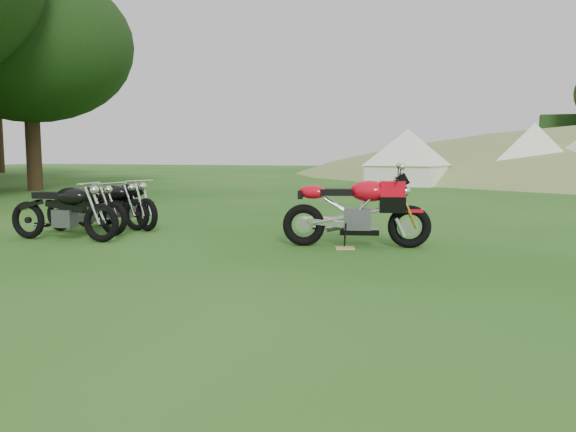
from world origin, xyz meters
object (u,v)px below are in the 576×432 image
(vintage_moto_b, at_px, (63,210))
(vintage_moto_d, at_px, (126,202))
(vintage_moto_c, at_px, (85,206))
(tent_mid, at_px, (534,155))
(tent_left, at_px, (408,157))
(sport_motorcycle, at_px, (356,205))
(vintage_moto_a, at_px, (109,203))
(plywood_board, at_px, (345,248))

(vintage_moto_b, bearing_deg, vintage_moto_d, 85.77)
(vintage_moto_c, distance_m, tent_mid, 22.04)
(vintage_moto_c, xyz_separation_m, vintage_moto_d, (0.25, 0.82, 0.01))
(vintage_moto_c, distance_m, tent_left, 18.03)
(vintage_moto_d, distance_m, tent_left, 17.17)
(sport_motorcycle, distance_m, tent_left, 17.62)
(vintage_moto_b, bearing_deg, vintage_moto_a, 95.36)
(sport_motorcycle, distance_m, plywood_board, 0.68)
(sport_motorcycle, relative_size, vintage_moto_b, 1.10)
(tent_mid, bearing_deg, tent_left, -151.17)
(vintage_moto_d, xyz_separation_m, tent_mid, (8.37, 19.44, 0.88))
(plywood_board, relative_size, tent_left, 0.09)
(plywood_board, distance_m, tent_left, 17.89)
(vintage_moto_b, xyz_separation_m, tent_left, (2.97, 18.54, 0.77))
(sport_motorcycle, height_order, vintage_moto_d, sport_motorcycle)
(plywood_board, bearing_deg, tent_mid, 79.13)
(vintage_moto_d, bearing_deg, vintage_moto_c, -85.00)
(plywood_board, height_order, tent_left, tent_left)
(tent_left, bearing_deg, vintage_moto_a, -89.12)
(vintage_moto_a, bearing_deg, sport_motorcycle, 1.82)
(vintage_moto_b, height_order, tent_mid, tent_mid)
(tent_mid, bearing_deg, vintage_moto_a, -110.10)
(plywood_board, bearing_deg, vintage_moto_b, -170.31)
(tent_mid, bearing_deg, sport_motorcycle, -97.07)
(plywood_board, height_order, tent_mid, tent_mid)
(plywood_board, xyz_separation_m, vintage_moto_b, (-4.48, -0.76, 0.50))
(vintage_moto_a, relative_size, vintage_moto_d, 0.97)
(vintage_moto_c, bearing_deg, tent_mid, 74.10)
(plywood_board, relative_size, vintage_moto_b, 0.14)
(vintage_moto_a, height_order, vintage_moto_b, vintage_moto_b)
(plywood_board, height_order, vintage_moto_a, vintage_moto_a)
(tent_left, bearing_deg, vintage_moto_b, -87.56)
(sport_motorcycle, xyz_separation_m, vintage_moto_b, (-4.58, -1.01, -0.13))
(vintage_moto_a, relative_size, tent_mid, 0.58)
(vintage_moto_a, xyz_separation_m, tent_mid, (8.62, 19.60, 0.90))
(tent_left, bearing_deg, sport_motorcycle, -73.20)
(vintage_moto_a, xyz_separation_m, vintage_moto_c, (-0.00, -0.67, 0.00))
(plywood_board, distance_m, vintage_moto_b, 4.57)
(vintage_moto_b, bearing_deg, tent_mid, 64.45)
(vintage_moto_a, distance_m, vintage_moto_c, 0.67)
(vintage_moto_c, xyz_separation_m, tent_mid, (8.62, 20.27, 0.89))
(sport_motorcycle, distance_m, vintage_moto_b, 4.69)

